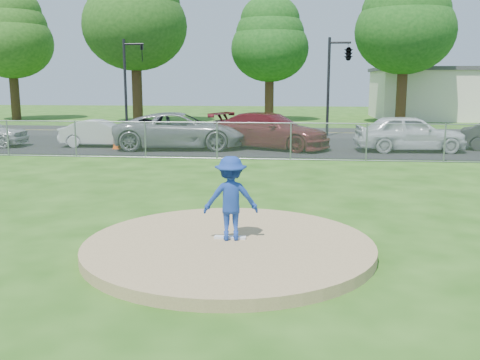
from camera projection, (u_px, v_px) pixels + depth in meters
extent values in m
plane|color=#204D11|center=(263.00, 168.00, 19.77)|extent=(120.00, 120.00, 0.00)
cylinder|color=#9E8256|center=(229.00, 247.00, 9.97)|extent=(5.40, 5.40, 0.20)
cube|color=white|center=(230.00, 237.00, 10.14)|extent=(0.60, 0.15, 0.04)
cube|color=gray|center=(266.00, 141.00, 21.59)|extent=(40.00, 0.06, 1.50)
cube|color=black|center=(271.00, 146.00, 26.12)|extent=(50.00, 8.00, 0.01)
cube|color=black|center=(277.00, 132.00, 33.46)|extent=(60.00, 7.00, 0.01)
cube|color=beige|center=(473.00, 95.00, 45.14)|extent=(16.00, 9.00, 4.00)
cube|color=#3F3F42|center=(475.00, 69.00, 44.75)|extent=(16.40, 9.40, 0.30)
cylinder|color=#342313|center=(15.00, 94.00, 44.14)|extent=(0.74, 0.74, 4.20)
ellipsoid|color=#215215|center=(11.00, 43.00, 43.40)|extent=(6.72, 6.72, 5.71)
ellipsoid|color=#215215|center=(10.00, 28.00, 43.18)|extent=(5.91, 5.91, 5.03)
ellipsoid|color=#215215|center=(9.00, 13.00, 42.97)|extent=(5.11, 5.11, 4.34)
cylinder|color=#362313|center=(137.00, 91.00, 40.99)|extent=(0.78, 0.78, 4.90)
ellipsoid|color=#1B4813|center=(135.00, 26.00, 40.12)|extent=(7.84, 7.84, 6.66)
ellipsoid|color=#1B4813|center=(134.00, 7.00, 39.87)|extent=(6.90, 6.90, 5.86)
cylinder|color=#3D2316|center=(269.00, 97.00, 42.99)|extent=(0.72, 0.72, 3.85)
ellipsoid|color=#144913|center=(270.00, 49.00, 42.31)|extent=(6.16, 6.16, 5.24)
ellipsoid|color=#144913|center=(270.00, 35.00, 42.11)|extent=(5.42, 5.42, 4.61)
ellipsoid|color=#144913|center=(270.00, 20.00, 41.91)|extent=(4.68, 4.68, 3.98)
cylinder|color=#3B2415|center=(401.00, 93.00, 39.94)|extent=(0.76, 0.76, 4.55)
ellipsoid|color=#164913|center=(405.00, 32.00, 39.13)|extent=(7.28, 7.28, 6.19)
ellipsoid|color=#164913|center=(406.00, 14.00, 38.90)|extent=(6.41, 6.41, 5.45)
cylinder|color=black|center=(125.00, 87.00, 31.92)|extent=(0.16, 0.16, 5.60)
cylinder|color=black|center=(134.00, 44.00, 31.41)|extent=(1.20, 0.12, 0.12)
imported|color=black|center=(142.00, 53.00, 31.45)|extent=(0.16, 0.20, 1.00)
cylinder|color=black|center=(328.00, 87.00, 30.69)|extent=(0.16, 0.16, 5.60)
cylinder|color=black|center=(340.00, 43.00, 30.17)|extent=(1.20, 0.12, 0.12)
imported|color=black|center=(349.00, 52.00, 30.21)|extent=(0.53, 2.48, 1.00)
imported|color=navy|center=(231.00, 198.00, 9.96)|extent=(1.10, 0.74, 1.58)
cone|color=#FD540D|center=(117.00, 140.00, 25.12)|extent=(0.41, 0.41, 0.80)
imported|color=silver|center=(101.00, 133.00, 26.00)|extent=(3.98, 1.61, 1.28)
imported|color=gray|center=(180.00, 131.00, 25.18)|extent=(6.41, 3.53, 1.70)
imported|color=#5C171B|center=(270.00, 131.00, 25.24)|extent=(6.23, 4.44, 1.68)
imported|color=silver|center=(410.00, 133.00, 24.18)|extent=(4.99, 2.28, 1.66)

